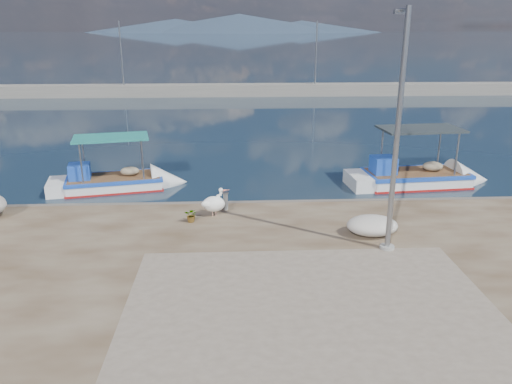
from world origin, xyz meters
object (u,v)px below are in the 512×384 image
at_px(boat_right, 414,180).
at_px(bollard_near, 226,200).
at_px(lamp_post, 396,143).
at_px(pelican, 214,203).
at_px(boat_left, 114,184).

bearing_deg(boat_right, bollard_near, -159.06).
bearing_deg(bollard_near, lamp_post, -36.14).
height_order(pelican, bollard_near, pelican).
relative_size(lamp_post, bollard_near, 10.09).
relative_size(boat_right, pelican, 6.20).
distance_m(boat_left, boat_right, 13.74).
bearing_deg(boat_right, pelican, -156.91).
bearing_deg(boat_right, boat_left, 174.42).
distance_m(pelican, bollard_near, 0.74).
bearing_deg(lamp_post, bollard_near, 143.86).
relative_size(boat_left, pelican, 5.68).
xyz_separation_m(boat_right, pelican, (-9.03, -4.86, 0.74)).
distance_m(boat_right, pelican, 10.28).
relative_size(boat_right, lamp_post, 0.95).
bearing_deg(lamp_post, pelican, 150.71).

